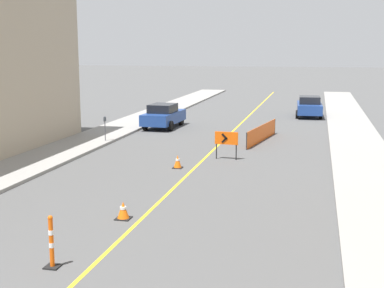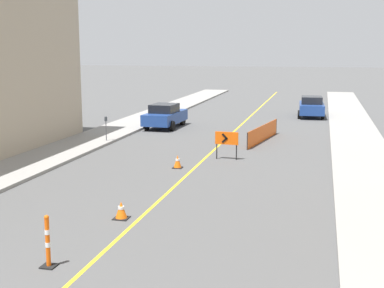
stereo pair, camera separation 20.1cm
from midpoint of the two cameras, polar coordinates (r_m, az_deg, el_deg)
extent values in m
cube|color=gold|center=(35.54, 4.61, 1.75)|extent=(0.12, 60.47, 0.01)
cube|color=gray|center=(37.33, -6.63, 2.22)|extent=(2.95, 60.47, 0.14)
cube|color=gray|center=(35.21, 16.54, 1.39)|extent=(2.95, 60.47, 0.14)
cube|color=black|center=(16.82, -7.67, -7.86)|extent=(0.46, 0.46, 0.03)
cone|color=orange|center=(16.73, -7.69, -6.97)|extent=(0.37, 0.37, 0.52)
cylinder|color=white|center=(16.71, -7.70, -6.76)|extent=(0.19, 0.19, 0.08)
cube|color=black|center=(23.55, -1.79, -2.54)|extent=(0.42, 0.42, 0.03)
cone|color=orange|center=(23.48, -1.79, -1.85)|extent=(0.34, 0.34, 0.55)
cylinder|color=white|center=(23.47, -1.79, -1.69)|extent=(0.18, 0.18, 0.09)
cube|color=black|center=(13.63, -15.07, -12.52)|extent=(0.35, 0.35, 0.04)
cylinder|color=#EF560C|center=(13.41, -15.19, -10.13)|extent=(0.11, 0.11, 1.17)
cylinder|color=white|center=(13.43, -15.18, -10.36)|extent=(0.12, 0.12, 0.12)
cylinder|color=white|center=(13.33, -15.24, -9.09)|extent=(0.12, 0.12, 0.12)
sphere|color=#EF560C|center=(13.21, -15.31, -7.60)|extent=(0.12, 0.12, 0.12)
cube|color=#EF560C|center=(25.21, 3.46, 0.63)|extent=(1.12, 0.14, 0.60)
cube|color=black|center=(25.17, 3.26, 0.81)|extent=(0.30, 0.04, 0.30)
cube|color=black|center=(25.20, 3.26, 0.43)|extent=(0.30, 0.04, 0.30)
cylinder|color=black|center=(25.41, 2.40, -0.80)|extent=(0.06, 0.06, 0.72)
cylinder|color=black|center=(25.25, 4.51, -0.89)|extent=(0.06, 0.06, 0.72)
cube|color=#EF560C|center=(30.53, 7.28, 1.17)|extent=(1.02, 5.80, 0.92)
cylinder|color=#262626|center=(27.75, 5.64, 0.30)|extent=(0.05, 0.05, 0.92)
cylinder|color=#262626|center=(33.34, 8.65, 1.90)|extent=(0.05, 0.05, 0.92)
cube|color=navy|center=(35.48, -3.20, 2.85)|extent=(2.02, 4.39, 0.72)
cube|color=black|center=(35.20, -3.31, 3.84)|extent=(1.63, 2.01, 0.55)
cylinder|color=black|center=(37.04, -3.89, 2.59)|extent=(0.25, 0.65, 0.64)
cylinder|color=black|center=(36.58, -1.32, 2.52)|extent=(0.25, 0.65, 0.64)
cylinder|color=black|center=(34.52, -5.18, 2.02)|extent=(0.25, 0.65, 0.64)
cylinder|color=black|center=(34.03, -2.45, 1.93)|extent=(0.25, 0.65, 0.64)
cube|color=navy|center=(42.04, 12.27, 3.78)|extent=(2.00, 4.38, 0.72)
cube|color=black|center=(41.76, 12.30, 4.62)|extent=(1.62, 2.01, 0.55)
cylinder|color=black|center=(43.42, 11.16, 3.54)|extent=(0.25, 0.65, 0.64)
cylinder|color=black|center=(43.40, 13.42, 3.45)|extent=(0.25, 0.65, 0.64)
cylinder|color=black|center=(40.78, 11.01, 3.13)|extent=(0.25, 0.65, 0.64)
cylinder|color=black|center=(40.75, 13.42, 3.03)|extent=(0.25, 0.65, 0.64)
cylinder|color=#4C4C51|center=(29.97, -9.44, 1.38)|extent=(0.05, 0.05, 1.09)
cube|color=#33383D|center=(29.88, -9.48, 2.62)|extent=(0.12, 0.10, 0.22)
sphere|color=#33383D|center=(29.87, -9.49, 2.83)|extent=(0.11, 0.11, 0.11)
camera|label=1|loc=(0.10, -90.24, -0.04)|focal=50.00mm
camera|label=2|loc=(0.10, 89.76, 0.04)|focal=50.00mm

